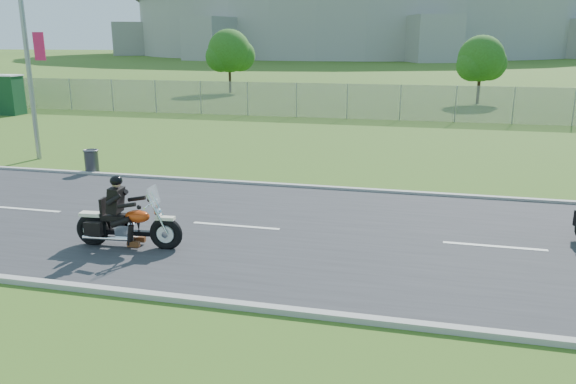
% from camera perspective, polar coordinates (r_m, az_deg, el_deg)
% --- Properties ---
extents(ground, '(420.00, 420.00, 0.00)m').
position_cam_1_polar(ground, '(13.33, 2.89, -4.27)').
color(ground, '#314C17').
rests_on(ground, ground).
extents(road, '(120.00, 8.00, 0.04)m').
position_cam_1_polar(road, '(13.32, 2.89, -4.19)').
color(road, '#28282B').
rests_on(road, ground).
extents(curb_north, '(120.00, 0.18, 0.12)m').
position_cam_1_polar(curb_north, '(17.14, 5.42, 0.31)').
color(curb_north, '#9E9B93').
rests_on(curb_north, ground).
extents(curb_south, '(120.00, 0.18, 0.12)m').
position_cam_1_polar(curb_south, '(9.67, -1.69, -11.83)').
color(curb_south, '#9E9B93').
rests_on(curb_south, ground).
extents(fence, '(60.00, 0.03, 2.00)m').
position_cam_1_polar(fence, '(33.34, 0.86, 9.33)').
color(fence, gray).
rests_on(fence, ground).
extents(stadium, '(140.40, 140.40, 29.20)m').
position_cam_1_polar(stadium, '(184.04, 6.93, 18.64)').
color(stadium, '#A3A099').
rests_on(stadium, ground).
extents(streetlight, '(0.90, 2.46, 10.00)m').
position_cam_1_polar(streetlight, '(23.45, -25.10, 16.81)').
color(streetlight, gray).
rests_on(streetlight, ground).
extents(porta_toilet_a, '(1.10, 1.10, 2.30)m').
position_cam_1_polar(porta_toilet_a, '(38.24, -26.29, 8.77)').
color(porta_toilet_a, '#133C1F').
rests_on(porta_toilet_a, ground).
extents(tree_fence_near, '(3.52, 3.28, 4.75)m').
position_cam_1_polar(tree_fence_near, '(42.58, 19.06, 12.47)').
color(tree_fence_near, '#382316').
rests_on(tree_fence_near, ground).
extents(tree_fence_mid, '(3.96, 3.69, 5.30)m').
position_cam_1_polar(tree_fence_mid, '(49.16, -5.92, 13.86)').
color(tree_fence_mid, '#382316').
rests_on(tree_fence_mid, ground).
extents(motorcycle_lead, '(2.45, 0.71, 1.65)m').
position_cam_1_polar(motorcycle_lead, '(12.77, -16.07, -3.28)').
color(motorcycle_lead, black).
rests_on(motorcycle_lead, ground).
extents(trash_can, '(0.61, 0.61, 0.80)m').
position_cam_1_polar(trash_can, '(20.32, -19.32, 2.89)').
color(trash_can, '#333338').
rests_on(trash_can, ground).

